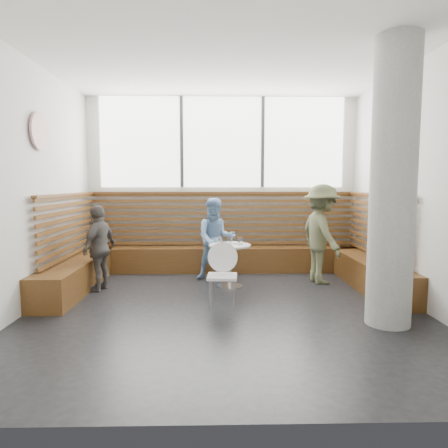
{
  "coord_description": "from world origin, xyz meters",
  "views": [
    {
      "loc": [
        -0.13,
        -5.02,
        1.61
      ],
      "look_at": [
        0.0,
        1.0,
        1.0
      ],
      "focal_mm": 32.0,
      "sensor_mm": 36.0,
      "label": 1
    }
  ],
  "objects_px": {
    "adult_man": "(321,234)",
    "child_back": "(216,239)",
    "cafe_chair": "(222,270)",
    "concrete_column": "(393,185)",
    "cafe_table": "(230,257)",
    "child_left": "(100,248)"
  },
  "relations": [
    {
      "from": "adult_man",
      "to": "child_back",
      "type": "xyz_separation_m",
      "value": [
        -1.71,
        0.3,
        -0.12
      ]
    },
    {
      "from": "cafe_chair",
      "to": "adult_man",
      "type": "height_order",
      "value": "adult_man"
    },
    {
      "from": "concrete_column",
      "to": "cafe_chair",
      "type": "bearing_deg",
      "value": 159.07
    },
    {
      "from": "cafe_chair",
      "to": "adult_man",
      "type": "xyz_separation_m",
      "value": [
        1.63,
        1.21,
        0.32
      ]
    },
    {
      "from": "cafe_table",
      "to": "adult_man",
      "type": "height_order",
      "value": "adult_man"
    },
    {
      "from": "cafe_table",
      "to": "adult_man",
      "type": "xyz_separation_m",
      "value": [
        1.49,
        0.23,
        0.32
      ]
    },
    {
      "from": "cafe_chair",
      "to": "child_left",
      "type": "height_order",
      "value": "child_left"
    },
    {
      "from": "concrete_column",
      "to": "child_left",
      "type": "distance_m",
      "value": 4.16
    },
    {
      "from": "cafe_table",
      "to": "child_left",
      "type": "distance_m",
      "value": 1.98
    },
    {
      "from": "child_left",
      "to": "cafe_table",
      "type": "bearing_deg",
      "value": 111.39
    },
    {
      "from": "adult_man",
      "to": "child_back",
      "type": "bearing_deg",
      "value": 68.65
    },
    {
      "from": "child_back",
      "to": "child_left",
      "type": "bearing_deg",
      "value": -166.42
    },
    {
      "from": "concrete_column",
      "to": "child_back",
      "type": "relative_size",
      "value": 2.33
    },
    {
      "from": "child_left",
      "to": "child_back",
      "type": "bearing_deg",
      "value": 128.17
    },
    {
      "from": "cafe_table",
      "to": "cafe_chair",
      "type": "xyz_separation_m",
      "value": [
        -0.14,
        -0.97,
        0.01
      ]
    },
    {
      "from": "concrete_column",
      "to": "child_left",
      "type": "bearing_deg",
      "value": 157.15
    },
    {
      "from": "child_back",
      "to": "child_left",
      "type": "xyz_separation_m",
      "value": [
        -1.76,
        -0.65,
        -0.04
      ]
    },
    {
      "from": "concrete_column",
      "to": "cafe_table",
      "type": "relative_size",
      "value": 4.78
    },
    {
      "from": "cafe_table",
      "to": "child_back",
      "type": "relative_size",
      "value": 0.49
    },
    {
      "from": "cafe_chair",
      "to": "child_back",
      "type": "distance_m",
      "value": 1.52
    },
    {
      "from": "cafe_table",
      "to": "adult_man",
      "type": "relative_size",
      "value": 0.42
    },
    {
      "from": "adult_man",
      "to": "cafe_table",
      "type": "bearing_deg",
      "value": 87.4
    }
  ]
}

